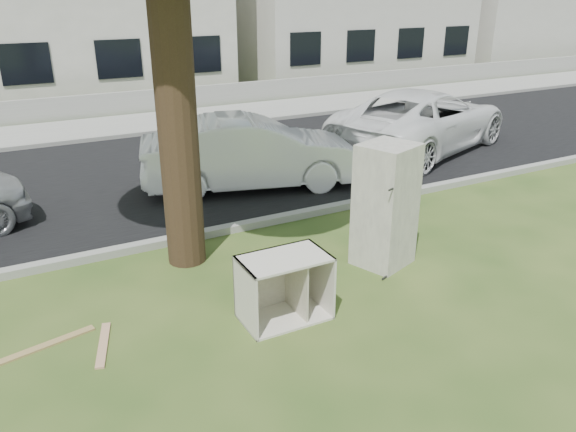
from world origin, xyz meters
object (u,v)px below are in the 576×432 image
car_right (422,120)px  fridge (385,206)px  car_center (252,153)px  cabinet (284,288)px

car_right → fridge: bearing=114.7°
car_center → fridge: bearing=-161.0°
fridge → cabinet: (-1.93, -0.64, -0.47)m
fridge → car_right: size_ratio=0.33×
car_right → car_center: bearing=77.4°
fridge → car_center: fridge is taller
cabinet → car_right: (6.51, 5.20, 0.33)m
fridge → car_right: fridge is taller
car_right → cabinet: bearing=108.5°
car_center → car_right: (4.83, 0.64, 0.04)m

